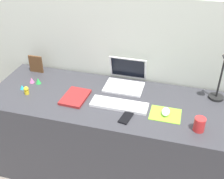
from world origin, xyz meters
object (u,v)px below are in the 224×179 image
at_px(notebook_pad, 75,97).
at_px(toy_figurine_yellow, 26,90).
at_px(keyboard, 119,105).
at_px(toy_figurine_cyan, 22,87).
at_px(toy_figurine_green, 38,81).
at_px(picture_frame, 36,64).
at_px(laptop, 126,78).
at_px(desk_lamp, 221,79).
at_px(mouse, 166,112).
at_px(coffee_mug, 199,124).
at_px(cell_phone, 126,118).
at_px(toy_figurine_pink, 32,80).

bearing_deg(notebook_pad, toy_figurine_yellow, -171.14).
xyz_separation_m(keyboard, notebook_pad, (-0.34, 0.01, 0.00)).
bearing_deg(toy_figurine_cyan, toy_figurine_green, 53.54).
bearing_deg(toy_figurine_green, picture_frame, 121.53).
relative_size(laptop, desk_lamp, 0.80).
distance_m(desk_lamp, toy_figurine_cyan, 1.49).
xyz_separation_m(mouse, coffee_mug, (0.22, -0.11, 0.03)).
bearing_deg(desk_lamp, cell_phone, -146.48).
height_order(desk_lamp, toy_figurine_pink, desk_lamp).
distance_m(cell_phone, picture_frame, 0.99).
bearing_deg(toy_figurine_pink, desk_lamp, 5.59).
bearing_deg(toy_figurine_yellow, desk_lamp, 12.27).
distance_m(notebook_pad, toy_figurine_pink, 0.44).
distance_m(toy_figurine_cyan, toy_figurine_yellow, 0.09).
bearing_deg(laptop, desk_lamp, -3.17).
height_order(mouse, cell_phone, mouse).
bearing_deg(keyboard, cell_phone, -58.27).
xyz_separation_m(mouse, toy_figurine_cyan, (-1.12, 0.02, -0.00)).
bearing_deg(toy_figurine_cyan, toy_figurine_pink, 77.51).
xyz_separation_m(laptop, cell_phone, (0.10, -0.43, -0.05)).
relative_size(notebook_pad, toy_figurine_cyan, 6.69).
bearing_deg(coffee_mug, toy_figurine_green, 168.97).
xyz_separation_m(toy_figurine_yellow, toy_figurine_green, (0.01, 0.16, -0.01)).
bearing_deg(toy_figurine_cyan, toy_figurine_yellow, -36.37).
height_order(mouse, toy_figurine_pink, toy_figurine_pink).
height_order(keyboard, toy_figurine_pink, toy_figurine_pink).
xyz_separation_m(keyboard, toy_figurine_yellow, (-0.72, -0.04, 0.02)).
distance_m(laptop, toy_figurine_green, 0.70).
relative_size(laptop, toy_figurine_cyan, 8.36).
bearing_deg(picture_frame, toy_figurine_yellow, -74.24).
relative_size(notebook_pad, picture_frame, 1.60).
height_order(picture_frame, toy_figurine_cyan, picture_frame).
distance_m(picture_frame, toy_figurine_green, 0.21).
bearing_deg(picture_frame, keyboard, -20.15).
bearing_deg(desk_lamp, toy_figurine_cyan, -170.27).
distance_m(mouse, desk_lamp, 0.46).
xyz_separation_m(laptop, keyboard, (0.03, -0.30, -0.04)).
bearing_deg(toy_figurine_yellow, toy_figurine_cyan, 143.63).
height_order(cell_phone, picture_frame, picture_frame).
distance_m(coffee_mug, toy_figurine_pink, 1.34).
height_order(cell_phone, toy_figurine_green, toy_figurine_green).
bearing_deg(notebook_pad, coffee_mug, -5.84).
height_order(notebook_pad, toy_figurine_yellow, toy_figurine_yellow).
xyz_separation_m(keyboard, desk_lamp, (0.67, 0.26, 0.17)).
xyz_separation_m(cell_phone, notebook_pad, (-0.42, 0.13, 0.01)).
bearing_deg(laptop, toy_figurine_cyan, -159.28).
bearing_deg(toy_figurine_green, keyboard, -10.06).
bearing_deg(desk_lamp, mouse, -141.25).
bearing_deg(laptop, keyboard, -85.28).
relative_size(picture_frame, toy_figurine_pink, 3.47).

